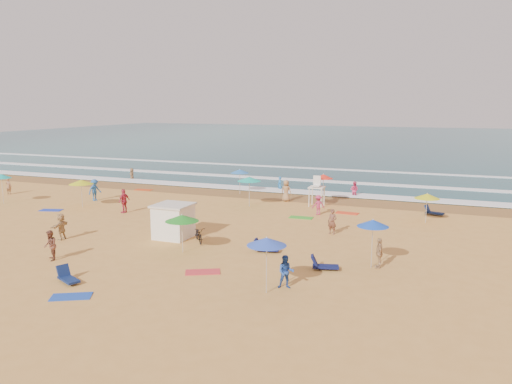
% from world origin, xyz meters
% --- Properties ---
extents(ground, '(220.00, 220.00, 0.00)m').
position_xyz_m(ground, '(0.00, 0.00, 0.00)').
color(ground, gold).
rests_on(ground, ground).
extents(ocean, '(220.00, 140.00, 0.18)m').
position_xyz_m(ocean, '(0.00, 84.00, 0.00)').
color(ocean, '#0C4756').
rests_on(ocean, ground).
extents(wet_sand, '(220.00, 220.00, 0.00)m').
position_xyz_m(wet_sand, '(0.00, 12.50, 0.01)').
color(wet_sand, olive).
rests_on(wet_sand, ground).
extents(surf_foam, '(200.00, 18.70, 0.05)m').
position_xyz_m(surf_foam, '(0.00, 21.32, 0.10)').
color(surf_foam, white).
rests_on(surf_foam, ground).
extents(cabana, '(2.00, 2.00, 2.00)m').
position_xyz_m(cabana, '(-3.32, -3.08, 1.00)').
color(cabana, white).
rests_on(cabana, ground).
extents(cabana_roof, '(2.20, 2.20, 0.12)m').
position_xyz_m(cabana_roof, '(-3.32, -3.08, 2.06)').
color(cabana_roof, silver).
rests_on(cabana_roof, cabana).
extents(bicycle, '(1.58, 1.78, 0.93)m').
position_xyz_m(bicycle, '(-1.42, -3.38, 0.47)').
color(bicycle, black).
rests_on(bicycle, ground).
extents(lifeguard_stand, '(1.20, 1.20, 2.10)m').
position_xyz_m(lifeguard_stand, '(2.51, 9.55, 1.05)').
color(lifeguard_stand, white).
rests_on(lifeguard_stand, ground).
extents(beach_umbrellas, '(55.04, 29.60, 0.79)m').
position_xyz_m(beach_umbrellas, '(0.49, -0.45, 2.15)').
color(beach_umbrellas, '#C72C6F').
rests_on(beach_umbrellas, ground).
extents(loungers, '(57.38, 22.20, 0.34)m').
position_xyz_m(loungers, '(8.37, -2.75, 0.17)').
color(loungers, '#0D1145').
rests_on(loungers, ground).
extents(towels, '(49.55, 28.19, 0.03)m').
position_xyz_m(towels, '(-2.95, -2.24, 0.01)').
color(towels, red).
rests_on(towels, ground).
extents(beachgoers, '(46.20, 26.52, 2.10)m').
position_xyz_m(beachgoers, '(-3.96, 3.02, 0.80)').
color(beachgoers, brown).
rests_on(beachgoers, ground).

